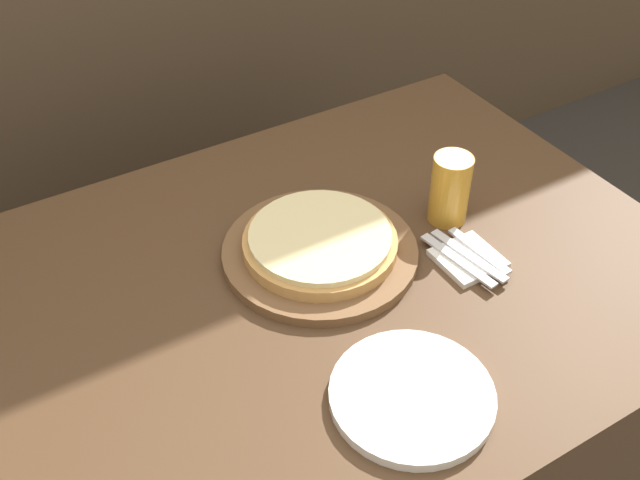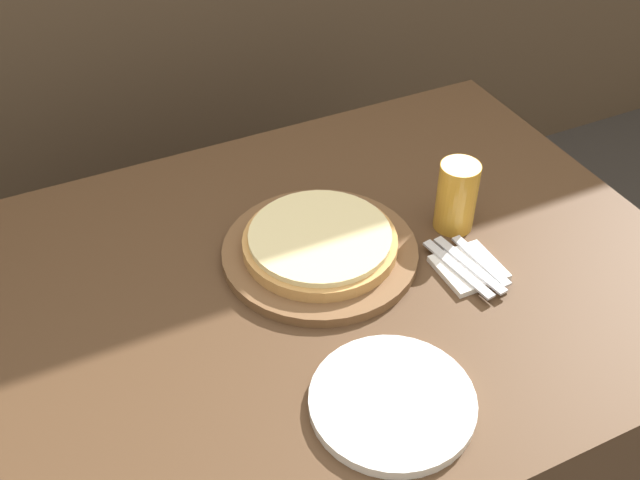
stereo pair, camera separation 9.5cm
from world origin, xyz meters
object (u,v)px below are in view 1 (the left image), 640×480
Objects in this scene: fork at (458,260)px; spoon at (479,251)px; dinner_knife at (469,255)px; dinner_plate at (412,396)px; pizza_on_board at (320,247)px; beer_glass at (450,186)px.

fork and spoon have the same top height.
dinner_knife is at bearing 0.00° from fork.
dinner_plate is 0.34m from dinner_knife.
dinner_plate is (-0.05, -0.35, -0.02)m from pizza_on_board.
dinner_plate is 0.36m from spoon.
beer_glass is at bearing 45.14° from dinner_plate.
pizza_on_board is 0.27m from dinner_knife.
dinner_plate is 0.32m from fork.
spoon is (0.25, -0.15, -0.01)m from pizza_on_board.
spoon is at bearing 33.74° from dinner_plate.
spoon is at bearing 0.00° from dinner_knife.
dinner_plate is at bearing -143.93° from dinner_knife.
fork and dinner_knife have the same top height.
fork is at bearing -180.00° from spoon.
beer_glass is 0.14m from dinner_knife.
dinner_knife and spoon have the same top height.
fork is 0.03m from dinner_knife.
beer_glass reaches higher than dinner_plate.
dinner_plate is at bearing -146.26° from spoon.
dinner_knife is (0.23, -0.15, -0.01)m from pizza_on_board.
spoon is at bearing -99.56° from beer_glass.
fork is 0.05m from spoon.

